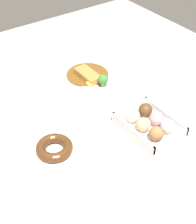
# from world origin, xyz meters

# --- Properties ---
(ground_plane) EXTENTS (1.60, 1.60, 0.00)m
(ground_plane) POSITION_xyz_m (0.00, 0.00, 0.00)
(ground_plane) COLOR #B2A893
(curry_plate) EXTENTS (0.25, 0.25, 0.07)m
(curry_plate) POSITION_xyz_m (0.16, -0.11, 0.02)
(curry_plate) COLOR white
(curry_plate) RESTS_ON ground_plane
(donut_box) EXTENTS (0.21, 0.15, 0.06)m
(donut_box) POSITION_xyz_m (-0.18, -0.12, 0.03)
(donut_box) COLOR white
(donut_box) RESTS_ON ground_plane
(chocolate_ring_donut) EXTENTS (0.16, 0.16, 0.03)m
(chocolate_ring_donut) POSITION_xyz_m (-0.09, 0.19, 0.02)
(chocolate_ring_donut) COLOR white
(chocolate_ring_donut) RESTS_ON ground_plane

